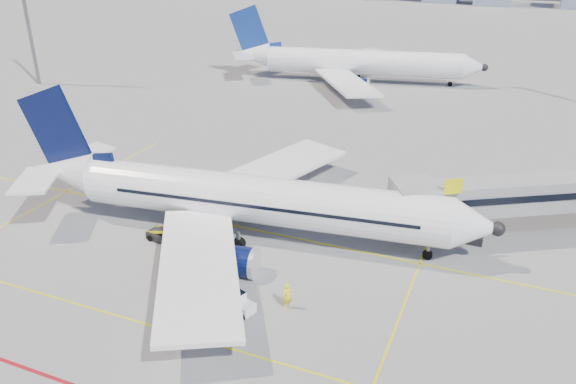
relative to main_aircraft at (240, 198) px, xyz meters
name	(u,v)px	position (x,y,z in m)	size (l,w,h in m)	color
ground	(205,278)	(0.61, -7.06, -3.22)	(420.00, 420.00, 0.00)	gray
apron_markings	(167,307)	(0.03, -10.97, -3.22)	(90.00, 35.12, 0.01)	#D5D00B
jet_bridge	(564,193)	(24.12, 9.85, 0.52)	(23.55, 15.78, 6.30)	#95979D
main_aircraft	(240,198)	(0.00, 0.00, 0.00)	(39.83, 34.62, 11.66)	white
second_aircraft	(352,62)	(-6.91, 54.43, 0.00)	(42.44, 36.68, 12.47)	white
baggage_tug	(239,303)	(4.74, -9.54, -2.58)	(2.16, 1.70, 1.34)	white
cargo_dolly	(197,288)	(1.64, -9.72, -2.07)	(3.90, 1.91, 2.09)	black
belt_loader	(171,236)	(-4.49, -3.62, -2.64)	(5.64, 2.04, 2.26)	black
ramp_worker	(288,296)	(7.51, -7.96, -2.30)	(0.67, 0.44, 1.84)	#FFF31A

